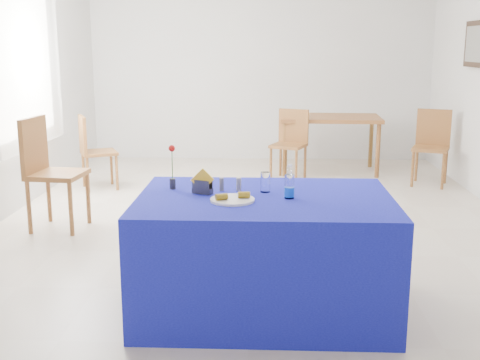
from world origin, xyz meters
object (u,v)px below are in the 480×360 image
(chair_win_b, at_px, (92,147))
(oak_table, at_px, (330,122))
(chair_bg_left, at_px, (291,139))
(plate, at_px, (232,200))
(blue_table, at_px, (264,254))
(water_bottle, at_px, (289,187))
(chair_win_a, at_px, (47,165))
(chair_bg_right, at_px, (432,142))

(chair_win_b, bearing_deg, oak_table, -93.17)
(chair_win_b, bearing_deg, chair_bg_left, -98.49)
(plate, xyz_separation_m, chair_win_b, (-1.86, 3.40, -0.26))
(blue_table, distance_m, water_bottle, 0.48)
(plate, xyz_separation_m, chair_win_a, (-1.82, 1.82, -0.16))
(water_bottle, distance_m, chair_bg_left, 4.03)
(chair_win_a, bearing_deg, chair_bg_left, -40.07)
(water_bottle, xyz_separation_m, chair_bg_right, (1.89, 3.77, -0.30))
(oak_table, xyz_separation_m, chair_bg_right, (1.18, -0.71, -0.15))
(water_bottle, distance_m, chair_bg_right, 4.23)
(water_bottle, bearing_deg, chair_bg_left, 87.56)
(plate, relative_size, chair_win_b, 0.31)
(chair_win_a, bearing_deg, oak_table, -40.75)
(water_bottle, relative_size, chair_bg_left, 0.24)
(water_bottle, bearing_deg, oak_table, 80.91)
(plate, bearing_deg, chair_bg_right, 59.83)
(chair_bg_left, relative_size, chair_win_b, 1.01)
(chair_bg_right, relative_size, chair_win_b, 1.04)
(blue_table, relative_size, chair_win_b, 1.81)
(plate, xyz_separation_m, blue_table, (0.20, 0.12, -0.39))
(oak_table, height_order, chair_win_b, chair_win_b)
(water_bottle, xyz_separation_m, chair_win_a, (-2.17, 1.74, -0.23))
(blue_table, height_order, oak_table, blue_table)
(oak_table, xyz_separation_m, chair_win_a, (-2.88, -2.74, -0.07))
(chair_win_a, bearing_deg, chair_win_b, 7.14)
(water_bottle, height_order, oak_table, water_bottle)
(chair_bg_left, xyz_separation_m, chair_win_a, (-2.34, -2.27, 0.09))
(water_bottle, height_order, chair_win_a, chair_win_a)
(blue_table, bearing_deg, chair_bg_right, 61.31)
(oak_table, height_order, chair_win_a, chair_win_a)
(oak_table, xyz_separation_m, chair_win_b, (-2.92, -1.16, -0.17))
(chair_bg_right, xyz_separation_m, chair_win_b, (-4.10, -0.46, -0.02))
(oak_table, height_order, chair_bg_left, chair_bg_left)
(oak_table, bearing_deg, chair_win_a, -136.52)
(chair_bg_right, relative_size, chair_win_a, 0.88)
(chair_bg_left, height_order, chair_win_a, chair_win_a)
(plate, bearing_deg, water_bottle, 13.70)
(chair_win_a, xyz_separation_m, chair_win_b, (-0.04, 1.57, -0.09))
(water_bottle, relative_size, chair_bg_right, 0.23)
(chair_bg_left, distance_m, chair_bg_right, 1.74)
(water_bottle, relative_size, oak_table, 0.16)
(chair_bg_right, height_order, chair_win_a, chair_win_a)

